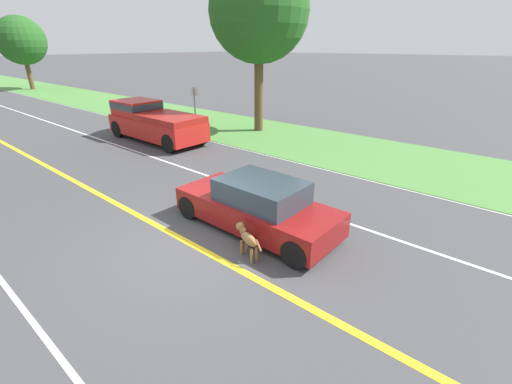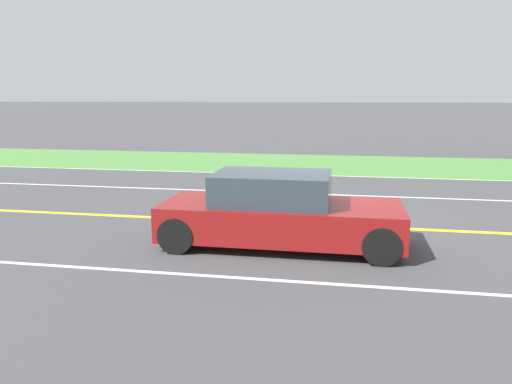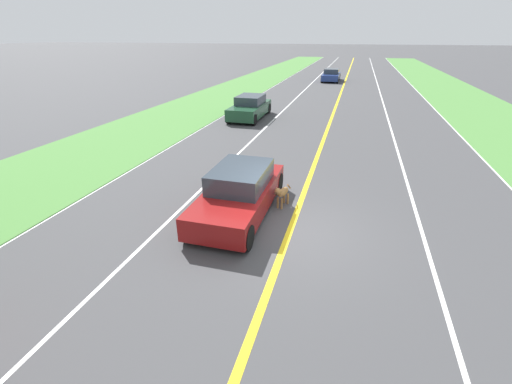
{
  "view_description": "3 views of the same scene",
  "coord_description": "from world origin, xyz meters",
  "views": [
    {
      "loc": [
        -4.46,
        -5.84,
        4.51
      ],
      "look_at": [
        1.58,
        -0.68,
        1.09
      ],
      "focal_mm": 24.0,
      "sensor_mm": 36.0,
      "label": 1
    },
    {
      "loc": [
        10.74,
        0.57,
        2.81
      ],
      "look_at": [
        1.05,
        -1.2,
        0.9
      ],
      "focal_mm": 35.0,
      "sensor_mm": 36.0,
      "label": 2
    },
    {
      "loc": [
        -1.31,
        8.11,
        4.93
      ],
      "look_at": [
        1.04,
        -0.19,
        0.95
      ],
      "focal_mm": 24.0,
      "sensor_mm": 36.0,
      "label": 3
    }
  ],
  "objects": [
    {
      "name": "ego_car",
      "position": [
        1.68,
        -0.64,
        0.65
      ],
      "size": [
        1.81,
        4.47,
        1.4
      ],
      "color": "maroon",
      "rests_on": "ground"
    },
    {
      "name": "lane_dash_same_dir",
      "position": [
        3.5,
        0.0,
        0.0
      ],
      "size": [
        0.1,
        160.0,
        0.01
      ],
      "primitive_type": "cube",
      "color": "white",
      "rests_on": "ground"
    },
    {
      "name": "car_trailing_near",
      "position": [
        5.11,
        -13.11,
        0.66
      ],
      "size": [
        1.82,
        4.41,
        1.4
      ],
      "color": "#1E472D",
      "rests_on": "ground"
    },
    {
      "name": "dog",
      "position": [
        0.52,
        -1.31,
        0.48
      ],
      "size": [
        0.4,
        1.03,
        0.77
      ],
      "rotation": [
        0.0,
        0.0,
        -0.28
      ],
      "color": "olive",
      "rests_on": "ground"
    },
    {
      "name": "ground_plane",
      "position": [
        0.0,
        0.0,
        0.0
      ],
      "size": [
        400.0,
        400.0,
        0.0
      ],
      "primitive_type": "plane",
      "color": "#424244"
    },
    {
      "name": "lane_dash_oncoming",
      "position": [
        -3.5,
        0.0,
        0.0
      ],
      "size": [
        0.1,
        160.0,
        0.01
      ],
      "primitive_type": "cube",
      "color": "white",
      "rests_on": "ground"
    },
    {
      "name": "car_trailing_mid",
      "position": [
        1.63,
        -34.16,
        0.63
      ],
      "size": [
        1.9,
        4.61,
        1.34
      ],
      "color": "navy",
      "rests_on": "ground"
    },
    {
      "name": "centre_divider_line",
      "position": [
        0.0,
        0.0,
        0.0
      ],
      "size": [
        0.18,
        160.0,
        0.01
      ],
      "primitive_type": "cube",
      "color": "yellow",
      "rests_on": "ground"
    },
    {
      "name": "lane_edge_line_right",
      "position": [
        7.0,
        0.0,
        0.0
      ],
      "size": [
        0.14,
        160.0,
        0.01
      ],
      "primitive_type": "cube",
      "color": "white",
      "rests_on": "ground"
    },
    {
      "name": "grass_verge_right",
      "position": [
        10.0,
        0.0,
        0.01
      ],
      "size": [
        6.0,
        160.0,
        0.03
      ],
      "primitive_type": "cube",
      "color": "#4C843D",
      "rests_on": "ground"
    }
  ]
}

